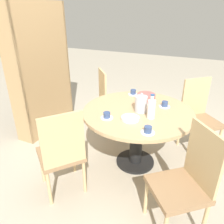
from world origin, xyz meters
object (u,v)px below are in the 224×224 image
object	(u,v)px
water_bottle	(151,109)
cup_c	(148,130)
cup_d	(133,93)
chair_d	(62,152)
chair_a	(186,181)
bookshelf	(42,71)
cake_main	(146,98)
coffee_pot	(141,103)
chair_b	(199,115)
chair_c	(111,100)
cup_b	(107,116)
cup_a	(165,105)

from	to	relation	value
water_bottle	cup_c	size ratio (longest dim) A/B	2.01
cup_d	chair_d	bearing A→B (deg)	165.87
chair_d	chair_a	bearing A→B (deg)	133.68
bookshelf	cup_c	xyz separation A→B (m)	(-0.72, -1.83, -0.18)
bookshelf	cake_main	size ratio (longest dim) A/B	7.25
coffee_pot	cup_d	distance (m)	0.53
chair_b	chair_c	bearing A→B (deg)	138.24
chair_a	bookshelf	distance (m)	2.47
coffee_pot	cup_c	bearing A→B (deg)	-154.09
chair_d	coffee_pot	xyz separation A→B (m)	(0.74, -0.56, 0.33)
bookshelf	cake_main	world-z (taller)	bookshelf
coffee_pot	cup_b	bearing A→B (deg)	138.14
coffee_pot	chair_d	bearing A→B (deg)	143.23
bookshelf	cup_b	distance (m)	1.50
coffee_pot	water_bottle	xyz separation A→B (m)	(-0.11, -0.15, 0.01)
coffee_pot	water_bottle	bearing A→B (deg)	-126.83
water_bottle	cake_main	bearing A→B (deg)	23.19
bookshelf	cup_d	bearing A→B (deg)	96.73
cake_main	cup_d	size ratio (longest dim) A/B	1.94
chair_c	chair_d	distance (m)	1.43
bookshelf	coffee_pot	bearing A→B (deg)	79.48
cake_main	cup_c	xyz separation A→B (m)	(-0.74, -0.24, -0.02)
chair_b	cup_a	size ratio (longest dim) A/B	7.28
chair_a	chair_d	world-z (taller)	same
cup_b	chair_b	bearing A→B (deg)	-41.29
chair_c	bookshelf	size ratio (longest dim) A/B	0.52
chair_c	cup_a	distance (m)	1.03
water_bottle	cup_b	bearing A→B (deg)	114.95
bookshelf	cup_c	world-z (taller)	bookshelf
bookshelf	cup_c	distance (m)	1.97
cup_c	chair_a	bearing A→B (deg)	-119.49
cake_main	cup_d	distance (m)	0.26
chair_b	bookshelf	world-z (taller)	bookshelf
water_bottle	cup_d	size ratio (longest dim) A/B	2.01
chair_a	cup_d	bearing A→B (deg)	177.94
chair_d	bookshelf	world-z (taller)	bookshelf
chair_d	cup_c	bearing A→B (deg)	152.15
chair_a	cup_b	bearing A→B (deg)	-151.01
chair_a	water_bottle	distance (m)	0.78
cup_d	chair_a	bearing A→B (deg)	-142.28
cup_a	water_bottle	bearing A→B (deg)	168.39
cake_main	chair_d	bearing A→B (deg)	154.01
chair_a	cup_a	xyz separation A→B (m)	(0.88, 0.39, 0.26)
chair_c	water_bottle	size ratio (longest dim) A/B	3.62
bookshelf	water_bottle	xyz separation A→B (m)	(-0.41, -1.77, -0.10)
chair_c	cup_d	world-z (taller)	chair_c
cup_b	chair_c	bearing A→B (deg)	22.60
cup_b	cup_d	size ratio (longest dim) A/B	1.00
chair_d	cup_d	world-z (taller)	chair_d
chair_c	chair_a	bearing A→B (deg)	-175.68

